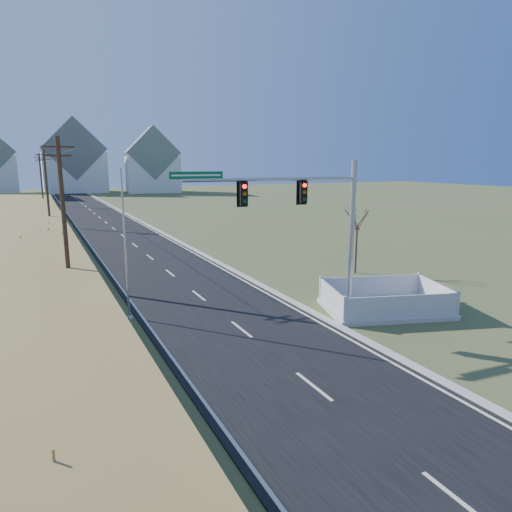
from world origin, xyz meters
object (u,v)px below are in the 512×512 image
at_px(open_sign, 411,314).
at_px(fence_enclosure, 384,305).
at_px(bare_tree, 357,218).
at_px(flagpole, 126,261).
at_px(traffic_signal_mast, 319,222).

bearing_deg(open_sign, fence_enclosure, 84.09).
distance_m(fence_enclosure, open_sign, 1.70).
distance_m(fence_enclosure, bare_tree, 9.00).
height_order(flagpole, bare_tree, flagpole).
distance_m(traffic_signal_mast, flagpole, 9.56).
distance_m(open_sign, bare_tree, 10.34).
bearing_deg(bare_tree, fence_enclosure, -117.66).
relative_size(traffic_signal_mast, fence_enclosure, 1.38).
bearing_deg(flagpole, traffic_signal_mast, -18.64).
xyz_separation_m(traffic_signal_mast, fence_enclosure, (3.21, -1.43, -4.37)).
relative_size(fence_enclosure, flagpole, 0.96).
bearing_deg(open_sign, traffic_signal_mast, 125.21).
xyz_separation_m(open_sign, flagpole, (-12.30, 6.13, 2.58)).
relative_size(flagpole, bare_tree, 1.52).
bearing_deg(flagpole, bare_tree, 10.24).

